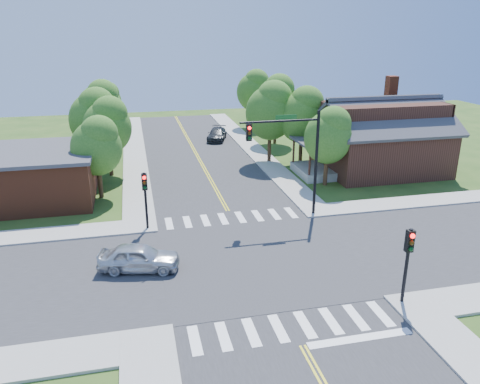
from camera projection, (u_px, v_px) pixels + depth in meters
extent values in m
plane|color=#274816|center=(255.00, 261.00, 25.81)|extent=(100.00, 100.00, 0.00)
cube|color=#2D2D30|center=(255.00, 261.00, 25.81)|extent=(10.00, 90.00, 0.04)
cube|color=#2D2D30|center=(255.00, 260.00, 25.80)|extent=(90.00, 10.00, 0.04)
cube|color=#2D2D30|center=(255.00, 261.00, 25.81)|extent=(10.20, 10.20, 0.06)
cube|color=#9E9B93|center=(251.00, 147.00, 50.04)|extent=(2.20, 40.00, 0.14)
cube|color=#9E9B93|center=(135.00, 153.00, 47.46)|extent=(2.20, 40.00, 0.14)
cube|color=white|center=(169.00, 223.00, 30.60)|extent=(0.45, 2.00, 0.01)
cube|color=white|center=(187.00, 222.00, 30.86)|extent=(0.45, 2.00, 0.01)
cube|color=white|center=(205.00, 220.00, 31.11)|extent=(0.45, 2.00, 0.01)
cube|color=white|center=(223.00, 219.00, 31.36)|extent=(0.45, 2.00, 0.01)
cube|color=white|center=(240.00, 217.00, 31.62)|extent=(0.45, 2.00, 0.01)
cube|color=white|center=(258.00, 216.00, 31.87)|extent=(0.45, 2.00, 0.01)
cube|color=white|center=(274.00, 214.00, 32.13)|extent=(0.45, 2.00, 0.01)
cube|color=white|center=(291.00, 213.00, 32.38)|extent=(0.45, 2.00, 0.01)
cube|color=white|center=(195.00, 340.00, 19.21)|extent=(0.45, 2.00, 0.01)
cube|color=white|center=(223.00, 336.00, 19.47)|extent=(0.45, 2.00, 0.01)
cube|color=white|center=(251.00, 332.00, 19.72)|extent=(0.45, 2.00, 0.01)
cube|color=white|center=(279.00, 328.00, 19.98)|extent=(0.45, 2.00, 0.01)
cube|color=white|center=(305.00, 324.00, 20.23)|extent=(0.45, 2.00, 0.01)
cube|color=white|center=(331.00, 321.00, 20.48)|extent=(0.45, 2.00, 0.01)
cube|color=white|center=(356.00, 317.00, 20.74)|extent=(0.45, 2.00, 0.01)
cube|color=white|center=(381.00, 314.00, 20.99)|extent=(0.45, 2.00, 0.01)
cube|color=yellow|center=(192.00, 147.00, 49.88)|extent=(0.10, 37.50, 0.01)
cube|color=yellow|center=(194.00, 147.00, 49.92)|extent=(0.10, 37.50, 0.01)
cube|color=white|center=(360.00, 339.00, 19.36)|extent=(4.60, 0.45, 0.09)
cylinder|color=black|center=(316.00, 164.00, 30.94)|extent=(0.20, 0.20, 7.20)
cylinder|color=black|center=(280.00, 121.00, 29.38)|extent=(5.20, 0.14, 0.14)
cube|color=#19591E|center=(286.00, 117.00, 29.34)|extent=(1.40, 0.04, 0.30)
cube|color=black|center=(249.00, 132.00, 29.17)|extent=(0.34, 0.28, 1.05)
sphere|color=#FF0C0C|center=(250.00, 128.00, 28.91)|extent=(0.22, 0.22, 0.22)
sphere|color=#3F2605|center=(250.00, 133.00, 29.02)|extent=(0.22, 0.22, 0.22)
sphere|color=#05330F|center=(250.00, 138.00, 29.12)|extent=(0.22, 0.22, 0.22)
cylinder|color=black|center=(406.00, 267.00, 21.22)|extent=(0.16, 0.16, 3.80)
cube|color=black|center=(410.00, 241.00, 20.78)|extent=(0.34, 0.28, 1.05)
sphere|color=#FF0C0C|center=(413.00, 236.00, 20.52)|extent=(0.22, 0.22, 0.22)
sphere|color=#3F2605|center=(412.00, 243.00, 20.62)|extent=(0.22, 0.22, 0.22)
sphere|color=#05330F|center=(411.00, 249.00, 20.73)|extent=(0.22, 0.22, 0.22)
cylinder|color=black|center=(146.00, 202.00, 29.13)|extent=(0.16, 0.16, 3.80)
cube|color=black|center=(144.00, 182.00, 28.69)|extent=(0.34, 0.28, 1.05)
sphere|color=#FF0C0C|center=(144.00, 178.00, 28.43)|extent=(0.22, 0.22, 0.22)
sphere|color=#3F2605|center=(145.00, 183.00, 28.54)|extent=(0.22, 0.22, 0.22)
sphere|color=#05330F|center=(145.00, 188.00, 28.64)|extent=(0.22, 0.22, 0.22)
cube|color=black|center=(380.00, 149.00, 41.40)|extent=(10.00, 8.00, 4.00)
cube|color=#9E9B93|center=(313.00, 171.00, 40.62)|extent=(2.60, 4.50, 0.70)
cylinder|color=black|center=(310.00, 164.00, 38.13)|extent=(0.18, 0.18, 2.50)
cylinder|color=black|center=(294.00, 152.00, 41.81)|extent=(0.18, 0.18, 2.50)
cube|color=#38383D|center=(314.00, 142.00, 39.75)|extent=(2.80, 4.80, 0.18)
cube|color=brown|center=(388.00, 123.00, 44.63)|extent=(0.90, 0.90, 7.11)
cube|color=brown|center=(23.00, 177.00, 34.34)|extent=(10.00, 8.00, 3.50)
cube|color=#38383D|center=(19.00, 153.00, 33.72)|extent=(10.40, 8.40, 0.25)
cylinder|color=#382314|center=(326.00, 171.00, 37.80)|extent=(0.34, 0.34, 2.41)
ellipsoid|color=#2F601C|center=(328.00, 138.00, 36.89)|extent=(3.80, 3.61, 4.18)
sphere|color=#2F601C|center=(333.00, 124.00, 36.39)|extent=(2.79, 2.79, 2.79)
cylinder|color=#382314|center=(301.00, 150.00, 43.43)|extent=(0.34, 0.34, 2.72)
ellipsoid|color=#2F601C|center=(302.00, 117.00, 42.40)|extent=(4.30, 4.08, 4.73)
sphere|color=#2F601C|center=(307.00, 103.00, 41.85)|extent=(3.15, 3.15, 3.15)
cylinder|color=#382314|center=(275.00, 131.00, 51.34)|extent=(0.34, 0.34, 2.82)
ellipsoid|color=#2F601C|center=(276.00, 101.00, 50.28)|extent=(4.46, 4.24, 4.91)
sphere|color=#2F601C|center=(279.00, 89.00, 49.71)|extent=(3.27, 3.27, 3.27)
cylinder|color=#382314|center=(253.00, 117.00, 59.68)|extent=(0.34, 0.34, 2.72)
ellipsoid|color=#2F601C|center=(254.00, 92.00, 58.65)|extent=(4.30, 4.09, 4.73)
sphere|color=#2F601C|center=(257.00, 82.00, 58.10)|extent=(3.15, 3.15, 3.15)
cylinder|color=#382314|center=(100.00, 183.00, 35.05)|extent=(0.34, 0.34, 2.34)
ellipsoid|color=#2F601C|center=(96.00, 148.00, 34.17)|extent=(3.69, 3.51, 4.06)
sphere|color=#2F601C|center=(99.00, 134.00, 33.68)|extent=(2.71, 2.71, 2.71)
cylinder|color=#382314|center=(98.00, 155.00, 41.77)|extent=(0.34, 0.34, 2.76)
ellipsoid|color=#2F601C|center=(95.00, 120.00, 40.73)|extent=(4.35, 4.14, 4.79)
sphere|color=#2F601C|center=(97.00, 106.00, 40.17)|extent=(3.19, 3.19, 3.19)
cylinder|color=#382314|center=(104.00, 137.00, 48.86)|extent=(0.34, 0.34, 2.71)
ellipsoid|color=#2F601C|center=(101.00, 107.00, 47.84)|extent=(4.28, 4.06, 4.71)
sphere|color=#2F601C|center=(102.00, 95.00, 47.29)|extent=(3.14, 3.14, 3.14)
cylinder|color=#382314|center=(109.00, 122.00, 57.42)|extent=(0.34, 0.34, 2.24)
ellipsoid|color=#2F601C|center=(107.00, 101.00, 56.57)|extent=(3.53, 3.36, 3.89)
sphere|color=#2F601C|center=(108.00, 93.00, 56.10)|extent=(2.59, 2.59, 2.59)
cylinder|color=#382314|center=(269.00, 147.00, 44.17)|extent=(0.34, 0.34, 2.87)
ellipsoid|color=#2F601C|center=(270.00, 113.00, 43.08)|extent=(4.54, 4.31, 4.99)
sphere|color=#2F601C|center=(274.00, 98.00, 42.51)|extent=(3.33, 3.33, 3.33)
cylinder|color=#382314|center=(110.00, 161.00, 40.26)|extent=(0.34, 0.34, 2.57)
ellipsoid|color=#2F601C|center=(107.00, 128.00, 39.29)|extent=(4.05, 3.85, 4.46)
sphere|color=#2F601C|center=(109.00, 114.00, 38.77)|extent=(2.97, 2.97, 2.97)
imported|color=silver|center=(139.00, 258.00, 24.59)|extent=(3.46, 4.95, 1.45)
imported|color=#2B2D2F|center=(217.00, 135.00, 52.95)|extent=(4.55, 5.67, 1.33)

